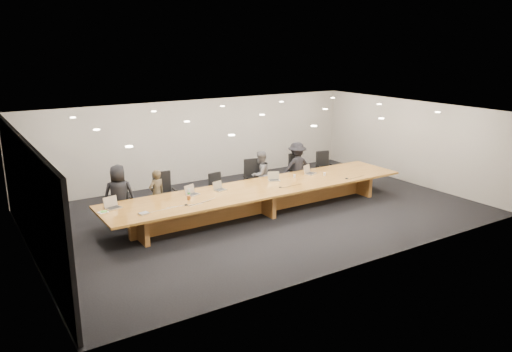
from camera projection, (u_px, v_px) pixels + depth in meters
The scene contains 29 objects.
ground at pixel (262, 212), 14.08m from camera, with size 12.00×12.00×0.00m, color black.
back_wall at pixel (198, 141), 16.97m from camera, with size 12.00×0.02×2.80m, color beige.
left_wall_panel at pixel (29, 201), 10.64m from camera, with size 0.08×7.84×2.74m, color black.
conference_table at pixel (262, 195), 13.94m from camera, with size 9.00×1.80×0.75m.
chair_far_left at pixel (124, 203), 13.14m from camera, with size 0.56×0.56×1.09m, color black, non-canonical shape.
chair_left at pixel (165, 194), 13.77m from camera, with size 0.62×0.62×1.21m, color black, non-canonical shape.
chair_mid_left at pixel (219, 190), 14.53m from camera, with size 0.50×0.50×0.99m, color black, non-canonical shape.
chair_mid_right at pixel (254, 179), 15.28m from camera, with size 0.62×0.62×1.21m, color black, non-canonical shape.
chair_right at pixel (299, 171), 16.23m from camera, with size 0.60×0.60×1.19m, color black, non-canonical shape.
chair_far_right at pixel (325, 168), 16.80m from camera, with size 0.57×0.57×1.12m, color black, non-canonical shape.
person_a at pixel (119, 195), 12.93m from camera, with size 0.79×0.52×1.62m, color black.
person_b at pixel (157, 194), 13.55m from camera, with size 0.49×0.32×1.34m, color #3D3321.
person_c at pixel (260, 175), 15.22m from camera, with size 0.72×0.56×1.47m, color #4F4E51.
person_d at pixel (297, 167), 15.89m from camera, with size 1.03×0.59×1.60m, color black.
laptop_a at pixel (113, 203), 12.06m from camera, with size 0.36×0.27×0.29m, color tan, non-canonical shape.
laptop_b at pixel (193, 190), 13.13m from camera, with size 0.34×0.25×0.27m, color tan, non-canonical shape.
laptop_c at pixel (220, 186), 13.54m from camera, with size 0.31×0.23×0.25m, color tan, non-canonical shape.
laptop_d at pixel (274, 176), 14.49m from camera, with size 0.33×0.24×0.26m, color tan, non-canonical shape.
laptop_e at pixel (311, 169), 15.23m from camera, with size 0.36×0.26×0.28m, color #C5B397, non-canonical shape.
water_bottle at pixel (189, 193), 12.94m from camera, with size 0.07×0.07×0.22m, color #B2C3BF.
amber_mug at pixel (189, 198), 12.75m from camera, with size 0.09×0.09×0.11m, color brown.
paper_cup_near at pixel (294, 176), 14.83m from camera, with size 0.08×0.08×0.09m, color beige.
paper_cup_far at pixel (325, 174), 15.08m from camera, with size 0.07×0.07×0.09m, color silver.
notepad at pixel (103, 212), 11.80m from camera, with size 0.23×0.18×0.01m, color silver.
lime_gadget at pixel (104, 211), 11.80m from camera, with size 0.14×0.08×0.02m, color #65D238.
av_box at pixel (144, 213), 11.70m from camera, with size 0.22×0.16×0.03m, color #B9B9BE.
mic_left at pixel (186, 205), 12.33m from camera, with size 0.11×0.11×0.03m, color black.
mic_center at pixel (280, 187), 13.84m from camera, with size 0.10×0.10×0.03m, color black.
mic_right at pixel (347, 178), 14.72m from camera, with size 0.11×0.11×0.03m, color black.
Camera 1 is at (-7.30, -11.15, 4.64)m, focal length 35.00 mm.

